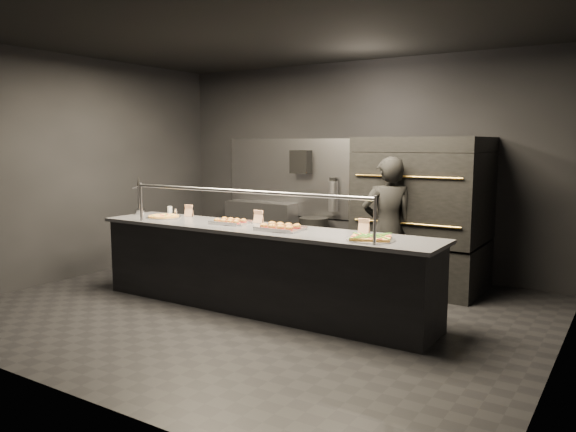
% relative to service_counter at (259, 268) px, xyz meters
% --- Properties ---
extents(room, '(6.04, 6.00, 3.00)m').
position_rel_service_counter_xyz_m(room, '(-0.02, 0.05, 1.03)').
color(room, black).
rests_on(room, ground).
extents(service_counter, '(4.10, 0.78, 1.37)m').
position_rel_service_counter_xyz_m(service_counter, '(0.00, 0.00, 0.00)').
color(service_counter, black).
rests_on(service_counter, ground).
extents(pizza_oven, '(1.50, 1.23, 1.91)m').
position_rel_service_counter_xyz_m(pizza_oven, '(1.20, 1.90, 0.50)').
color(pizza_oven, black).
rests_on(pizza_oven, ground).
extents(prep_shelf, '(1.20, 0.35, 0.90)m').
position_rel_service_counter_xyz_m(prep_shelf, '(-1.60, 2.32, -0.01)').
color(prep_shelf, '#99999E').
rests_on(prep_shelf, ground).
extents(towel_dispenser, '(0.30, 0.20, 0.35)m').
position_rel_service_counter_xyz_m(towel_dispenser, '(-0.90, 2.39, 1.09)').
color(towel_dispenser, black).
rests_on(towel_dispenser, room).
extents(fire_extinguisher, '(0.14, 0.14, 0.51)m').
position_rel_service_counter_xyz_m(fire_extinguisher, '(-0.35, 2.40, 0.60)').
color(fire_extinguisher, '#B2B2B7').
rests_on(fire_extinguisher, room).
extents(beer_tap, '(0.13, 0.19, 0.50)m').
position_rel_service_counter_xyz_m(beer_tap, '(-1.95, 0.09, 0.60)').
color(beer_tap, silver).
rests_on(beer_tap, service_counter).
extents(round_pizza, '(0.43, 0.43, 0.03)m').
position_rel_service_counter_xyz_m(round_pizza, '(-1.45, 0.01, 0.47)').
color(round_pizza, silver).
rests_on(round_pizza, service_counter).
extents(slider_tray_a, '(0.46, 0.38, 0.06)m').
position_rel_service_counter_xyz_m(slider_tray_a, '(-0.44, 0.05, 0.48)').
color(slider_tray_a, silver).
rests_on(slider_tray_a, service_counter).
extents(slider_tray_b, '(0.50, 0.38, 0.07)m').
position_rel_service_counter_xyz_m(slider_tray_b, '(0.30, -0.03, 0.48)').
color(slider_tray_b, silver).
rests_on(slider_tray_b, service_counter).
extents(square_pizza, '(0.47, 0.47, 0.05)m').
position_rel_service_counter_xyz_m(square_pizza, '(1.37, -0.08, 0.47)').
color(square_pizza, silver).
rests_on(square_pizza, service_counter).
extents(condiment_jar, '(0.16, 0.06, 0.11)m').
position_rel_service_counter_xyz_m(condiment_jar, '(-1.57, 0.28, 0.51)').
color(condiment_jar, silver).
rests_on(condiment_jar, service_counter).
extents(tent_cards, '(2.52, 0.04, 0.15)m').
position_rel_service_counter_xyz_m(tent_cards, '(-0.12, 0.28, 0.53)').
color(tent_cards, white).
rests_on(tent_cards, service_counter).
extents(trash_bin, '(0.44, 0.44, 0.73)m').
position_rel_service_counter_xyz_m(trash_bin, '(-0.58, 2.22, -0.10)').
color(trash_bin, black).
rests_on(trash_bin, ground).
extents(worker, '(0.73, 0.70, 1.68)m').
position_rel_service_counter_xyz_m(worker, '(1.02, 1.17, 0.38)').
color(worker, black).
rests_on(worker, ground).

